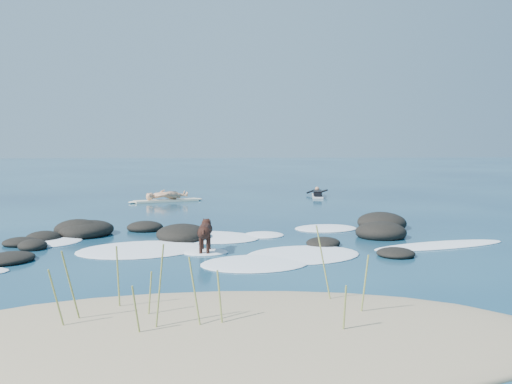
{
  "coord_description": "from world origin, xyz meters",
  "views": [
    {
      "loc": [
        -0.11,
        -15.61,
        2.62
      ],
      "look_at": [
        1.31,
        4.0,
        0.9
      ],
      "focal_mm": 40.0,
      "sensor_mm": 36.0,
      "label": 1
    }
  ],
  "objects": [
    {
      "name": "dog",
      "position": [
        -0.35,
        -2.22,
        0.53
      ],
      "size": [
        0.36,
        1.26,
        0.8
      ],
      "rotation": [
        0.0,
        0.0,
        1.51
      ],
      "color": "black",
      "rests_on": "ground"
    },
    {
      "name": "ground",
      "position": [
        0.0,
        0.0,
        0.0
      ],
      "size": [
        160.0,
        160.0,
        0.0
      ],
      "primitive_type": "plane",
      "color": "#0A2642",
      "rests_on": "ground"
    },
    {
      "name": "sand_dune",
      "position": [
        0.0,
        -8.2,
        0.0
      ],
      "size": [
        9.0,
        4.4,
        0.6
      ],
      "primitive_type": "ellipsoid",
      "color": "#9E8966",
      "rests_on": "ground"
    },
    {
      "name": "paddling_surfer_rig",
      "position": [
        4.82,
        11.44,
        0.14
      ],
      "size": [
        1.07,
        2.42,
        0.42
      ],
      "rotation": [
        0.0,
        0.0,
        1.42
      ],
      "color": "silver",
      "rests_on": "ground"
    },
    {
      "name": "reef_rocks",
      "position": [
        -0.15,
        0.13,
        0.13
      ],
      "size": [
        12.92,
        6.64,
        0.63
      ],
      "color": "black",
      "rests_on": "ground"
    },
    {
      "name": "standing_surfer_rig",
      "position": [
        -2.25,
        9.59,
        0.76
      ],
      "size": [
        3.25,
        1.61,
        1.93
      ],
      "rotation": [
        0.0,
        0.0,
        0.39
      ],
      "color": "#F9EDC7",
      "rests_on": "ground"
    },
    {
      "name": "breaking_foam",
      "position": [
        -0.1,
        -1.67,
        0.01
      ],
      "size": [
        15.21,
        7.03,
        0.12
      ],
      "color": "white",
      "rests_on": "ground"
    },
    {
      "name": "dune_grass",
      "position": [
        -0.37,
        -8.11,
        0.62
      ],
      "size": [
        4.24,
        1.78,
        1.23
      ],
      "color": "olive",
      "rests_on": "ground"
    }
  ]
}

